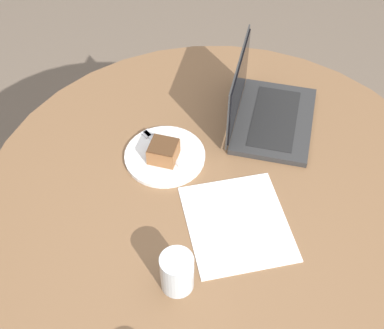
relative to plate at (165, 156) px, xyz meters
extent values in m
plane|color=#6B5B4C|center=(0.11, 0.16, -0.78)|extent=(12.00, 12.00, 0.00)
cylinder|color=brown|center=(0.11, 0.16, -0.77)|extent=(0.54, 0.54, 0.02)
cylinder|color=brown|center=(0.11, 0.16, -0.40)|extent=(0.09, 0.09, 0.73)
cylinder|color=brown|center=(0.11, 0.16, -0.02)|extent=(1.29, 1.29, 0.03)
cube|color=white|center=(0.21, 0.21, 0.00)|extent=(0.35, 0.32, 0.00)
cylinder|color=white|center=(0.00, 0.00, 0.00)|extent=(0.23, 0.23, 0.01)
cube|color=brown|center=(0.01, 0.00, 0.03)|extent=(0.09, 0.09, 0.05)
cube|color=#4D311C|center=(0.01, 0.00, 0.06)|extent=(0.08, 0.08, 0.00)
cube|color=silver|center=(-0.02, -0.01, 0.01)|extent=(0.13, 0.13, 0.00)
cube|color=silver|center=(-0.07, -0.06, 0.01)|extent=(0.04, 0.04, 0.00)
cylinder|color=silver|center=(0.39, 0.08, 0.05)|extent=(0.08, 0.08, 0.11)
cube|color=#2D2D2D|center=(-0.17, 0.31, 0.00)|extent=(0.35, 0.26, 0.02)
cube|color=black|center=(-0.17, 0.31, 0.01)|extent=(0.28, 0.16, 0.00)
cube|color=#2D2D2D|center=(-0.19, 0.19, 0.11)|extent=(0.32, 0.05, 0.20)
cube|color=black|center=(-0.18, 0.19, 0.11)|extent=(0.30, 0.05, 0.19)
camera|label=1|loc=(0.99, 0.17, 1.11)|focal=50.00mm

